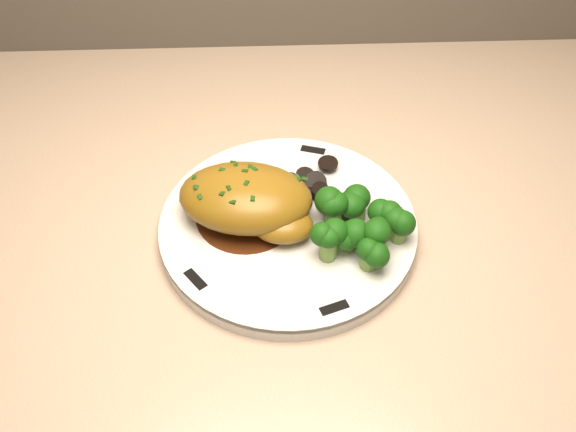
{
  "coord_description": "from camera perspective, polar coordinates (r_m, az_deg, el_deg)",
  "views": [
    {
      "loc": [
        0.38,
        1.21,
        1.41
      ],
      "look_at": [
        0.4,
        1.66,
        0.93
      ],
      "focal_mm": 45.0,
      "sensor_mm": 36.0,
      "label": 1
    }
  ],
  "objects": [
    {
      "name": "gravy_pool",
      "position": [
        0.68,
        -3.28,
        0.01
      ],
      "size": [
        0.1,
        0.1,
        0.0
      ],
      "primitive_type": "cylinder",
      "color": "#401C0B",
      "rests_on": "plate"
    },
    {
      "name": "plate",
      "position": [
        0.68,
        -0.0,
        -1.04
      ],
      "size": [
        0.26,
        0.26,
        0.02
      ],
      "primitive_type": "cylinder",
      "rotation": [
        0.0,
        0.0,
        0.1
      ],
      "color": "silver",
      "rests_on": "counter"
    },
    {
      "name": "rim_accent_2",
      "position": [
        0.63,
        -7.33,
        -5.0
      ],
      "size": [
        0.02,
        0.03,
        0.0
      ],
      "primitive_type": "cube",
      "rotation": [
        0.0,
        0.0,
        5.37
      ],
      "color": "black",
      "rests_on": "plate"
    },
    {
      "name": "chicken_breast",
      "position": [
        0.66,
        -3.04,
        1.2
      ],
      "size": [
        0.14,
        0.1,
        0.05
      ],
      "rotation": [
        0.0,
        0.0,
        -0.16
      ],
      "color": "#8A6017",
      "rests_on": "plate"
    },
    {
      "name": "broccoli_florets",
      "position": [
        0.65,
        5.95,
        -0.8
      ],
      "size": [
        0.09,
        0.08,
        0.04
      ],
      "rotation": [
        0.0,
        0.0,
        -0.17
      ],
      "color": "olive",
      "rests_on": "plate"
    },
    {
      "name": "rim_accent_0",
      "position": [
        0.75,
        1.99,
        5.22
      ],
      "size": [
        0.03,
        0.02,
        0.0
      ],
      "primitive_type": "cube",
      "rotation": [
        0.0,
        0.0,
        2.85
      ],
      "color": "black",
      "rests_on": "plate"
    },
    {
      "name": "rim_accent_3",
      "position": [
        0.61,
        3.67,
        -7.27
      ],
      "size": [
        0.03,
        0.02,
        0.0
      ],
      "primitive_type": "cube",
      "rotation": [
        0.0,
        0.0,
        6.62
      ],
      "color": "black",
      "rests_on": "plate"
    },
    {
      "name": "rim_accent_1",
      "position": [
        0.72,
        -7.11,
        2.75
      ],
      "size": [
        0.02,
        0.03,
        0.0
      ],
      "primitive_type": "cube",
      "rotation": [
        0.0,
        0.0,
        4.11
      ],
      "color": "black",
      "rests_on": "plate"
    },
    {
      "name": "rim_accent_4",
      "position": [
        0.69,
        8.78,
        -0.11
      ],
      "size": [
        0.01,
        0.03,
        0.0
      ],
      "primitive_type": "cube",
      "rotation": [
        0.0,
        0.0,
        7.88
      ],
      "color": "black",
      "rests_on": "plate"
    },
    {
      "name": "mushroom_pile",
      "position": [
        0.7,
        2.17,
        2.04
      ],
      "size": [
        0.09,
        0.06,
        0.02
      ],
      "color": "black",
      "rests_on": "plate"
    }
  ]
}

